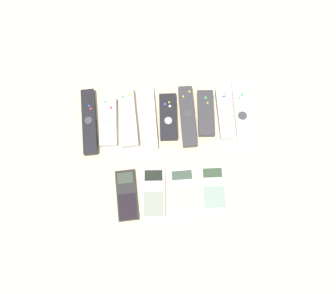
# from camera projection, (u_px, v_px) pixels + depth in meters

# --- Properties ---
(ground_plane) EXTENTS (3.00, 3.00, 0.00)m
(ground_plane) POSITION_uv_depth(u_px,v_px,m) (169.00, 158.00, 1.02)
(ground_plane) COLOR beige
(remote_0) EXTENTS (0.05, 0.22, 0.03)m
(remote_0) POSITION_uv_depth(u_px,v_px,m) (89.00, 122.00, 1.04)
(remote_0) COLOR black
(remote_0) RESTS_ON ground_plane
(remote_1) EXTENTS (0.06, 0.16, 0.02)m
(remote_1) POSITION_uv_depth(u_px,v_px,m) (108.00, 122.00, 1.04)
(remote_1) COLOR #B7B7BC
(remote_1) RESTS_ON ground_plane
(remote_2) EXTENTS (0.06, 0.19, 0.03)m
(remote_2) POSITION_uv_depth(u_px,v_px,m) (128.00, 118.00, 1.04)
(remote_2) COLOR #B7B7BC
(remote_2) RESTS_ON ground_plane
(remote_3) EXTENTS (0.05, 0.21, 0.02)m
(remote_3) POSITION_uv_depth(u_px,v_px,m) (148.00, 118.00, 1.05)
(remote_3) COLOR silver
(remote_3) RESTS_ON ground_plane
(remote_4) EXTENTS (0.06, 0.16, 0.02)m
(remote_4) POSITION_uv_depth(u_px,v_px,m) (168.00, 117.00, 1.05)
(remote_4) COLOR black
(remote_4) RESTS_ON ground_plane
(remote_5) EXTENTS (0.05, 0.20, 0.03)m
(remote_5) POSITION_uv_depth(u_px,v_px,m) (187.00, 116.00, 1.05)
(remote_5) COLOR #333338
(remote_5) RESTS_ON ground_plane
(remote_6) EXTENTS (0.06, 0.16, 0.02)m
(remote_6) POSITION_uv_depth(u_px,v_px,m) (206.00, 113.00, 1.05)
(remote_6) COLOR #333338
(remote_6) RESTS_ON ground_plane
(remote_7) EXTENTS (0.04, 0.18, 0.03)m
(remote_7) POSITION_uv_depth(u_px,v_px,m) (224.00, 112.00, 1.05)
(remote_7) COLOR silver
(remote_7) RESTS_ON ground_plane
(remote_8) EXTENTS (0.05, 0.21, 0.02)m
(remote_8) POSITION_uv_depth(u_px,v_px,m) (241.00, 111.00, 1.05)
(remote_8) COLOR white
(remote_8) RESTS_ON ground_plane
(calculator_0) EXTENTS (0.07, 0.15, 0.01)m
(calculator_0) POSITION_uv_depth(u_px,v_px,m) (127.00, 195.00, 0.98)
(calculator_0) COLOR black
(calculator_0) RESTS_ON ground_plane
(calculator_1) EXTENTS (0.08, 0.15, 0.02)m
(calculator_1) POSITION_uv_depth(u_px,v_px,m) (154.00, 193.00, 0.98)
(calculator_1) COLOR silver
(calculator_1) RESTS_ON ground_plane
(calculator_2) EXTENTS (0.08, 0.13, 0.01)m
(calculator_2) POSITION_uv_depth(u_px,v_px,m) (183.00, 190.00, 0.99)
(calculator_2) COLOR silver
(calculator_2) RESTS_ON ground_plane
(calculator_3) EXTENTS (0.07, 0.13, 0.02)m
(calculator_3) POSITION_uv_depth(u_px,v_px,m) (213.00, 188.00, 0.99)
(calculator_3) COLOR beige
(calculator_3) RESTS_ON ground_plane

